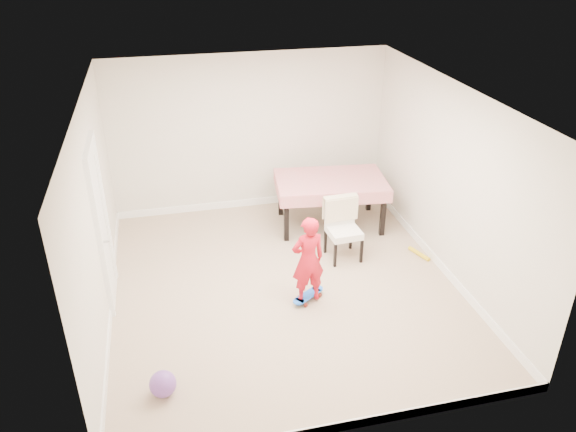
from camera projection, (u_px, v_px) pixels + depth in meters
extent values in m
plane|color=tan|center=(284.00, 286.00, 7.56)|extent=(5.00, 5.00, 0.00)
cube|color=white|center=(283.00, 98.00, 6.36)|extent=(4.50, 5.00, 0.04)
cube|color=beige|center=(250.00, 134.00, 9.09)|extent=(4.50, 0.04, 2.60)
cube|color=beige|center=(348.00, 323.00, 4.82)|extent=(4.50, 0.04, 2.60)
cube|color=beige|center=(97.00, 219.00, 6.50)|extent=(0.04, 5.00, 2.60)
cube|color=beige|center=(448.00, 182.00, 7.40)|extent=(0.04, 5.00, 2.60)
cube|color=white|center=(102.00, 227.00, 6.89)|extent=(0.11, 0.94, 2.11)
cube|color=white|center=(252.00, 202.00, 9.68)|extent=(4.50, 0.02, 0.12)
cube|color=white|center=(342.00, 426.00, 5.39)|extent=(4.50, 0.02, 0.12)
cube|color=white|center=(111.00, 305.00, 7.08)|extent=(0.02, 5.00, 0.12)
cube|color=white|center=(437.00, 262.00, 7.98)|extent=(0.02, 5.00, 0.12)
imported|color=red|center=(308.00, 262.00, 6.98)|extent=(0.47, 0.34, 1.19)
sphere|color=#7545A6|center=(163.00, 384.00, 5.77)|extent=(0.28, 0.28, 0.28)
cylinder|color=yellow|center=(419.00, 254.00, 8.23)|extent=(0.19, 0.40, 0.06)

